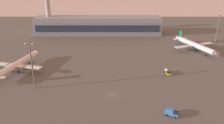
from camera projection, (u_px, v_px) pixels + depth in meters
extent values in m
plane|color=#56544F|center=(111.00, 94.00, 111.73)|extent=(416.00, 416.00, 0.00)
cube|color=gray|center=(97.00, 27.00, 218.75)|extent=(120.29, 22.00, 14.00)
cube|color=#263347|center=(97.00, 29.00, 208.10)|extent=(115.48, 0.40, 6.16)
cube|color=gray|center=(97.00, 18.00, 215.68)|extent=(120.29, 19.80, 2.40)
cylinder|color=#A8A8B2|center=(48.00, 15.00, 217.04)|extent=(4.40, 4.40, 36.28)
cylinder|color=silver|center=(16.00, 65.00, 136.52)|extent=(12.97, 37.05, 3.93)
cone|color=silver|center=(34.00, 54.00, 154.39)|extent=(4.23, 3.32, 3.73)
cube|color=silver|center=(15.00, 66.00, 135.67)|extent=(33.10, 12.15, 0.36)
cylinder|color=slate|center=(7.00, 66.00, 137.21)|extent=(3.12, 4.17, 2.28)
cylinder|color=slate|center=(24.00, 68.00, 134.66)|extent=(3.12, 4.17, 2.28)
cube|color=orange|center=(16.00, 66.00, 136.92)|extent=(11.85, 34.07, 0.37)
cylinder|color=#333338|center=(28.00, 60.00, 147.93)|extent=(0.29, 0.29, 3.67)
cylinder|color=black|center=(28.00, 63.00, 148.61)|extent=(0.68, 1.20, 1.14)
cylinder|color=#333338|center=(11.00, 69.00, 135.39)|extent=(0.29, 0.29, 3.67)
cylinder|color=black|center=(11.00, 71.00, 136.08)|extent=(0.68, 1.20, 1.14)
cylinder|color=#333338|center=(17.00, 69.00, 134.37)|extent=(0.29, 0.29, 3.67)
cylinder|color=black|center=(18.00, 72.00, 135.05)|extent=(0.68, 1.20, 1.14)
cylinder|color=silver|center=(194.00, 45.00, 172.31)|extent=(17.87, 37.17, 4.05)
cone|color=silver|center=(215.00, 53.00, 154.69)|extent=(4.52, 3.79, 3.85)
cone|color=silver|center=(177.00, 38.00, 190.12)|extent=(4.49, 4.12, 3.64)
cube|color=silver|center=(193.00, 45.00, 173.31)|extent=(33.28, 16.50, 0.37)
cube|color=silver|center=(179.00, 39.00, 188.29)|extent=(11.84, 6.69, 0.37)
cube|color=#146B4C|center=(180.00, 35.00, 186.80)|extent=(1.55, 3.29, 6.93)
cylinder|color=slate|center=(199.00, 45.00, 175.61)|extent=(3.59, 4.43, 2.34)
cylinder|color=slate|center=(187.00, 47.00, 171.57)|extent=(3.59, 4.43, 2.34)
cube|color=#146B4C|center=(194.00, 47.00, 172.73)|extent=(16.37, 34.16, 0.38)
cylinder|color=#333338|center=(206.00, 52.00, 162.45)|extent=(0.30, 0.30, 3.78)
cylinder|color=black|center=(205.00, 55.00, 163.16)|extent=(0.83, 1.25, 1.17)
cylinder|color=#333338|center=(194.00, 46.00, 176.12)|extent=(0.30, 0.30, 3.78)
cylinder|color=black|center=(194.00, 48.00, 176.83)|extent=(0.83, 1.25, 1.17)
cylinder|color=#333338|center=(189.00, 47.00, 174.51)|extent=(0.30, 0.30, 3.78)
cylinder|color=black|center=(189.00, 49.00, 175.21)|extent=(0.83, 1.25, 1.17)
cube|color=yellow|center=(168.00, 73.00, 132.23)|extent=(2.63, 3.18, 1.20)
cube|color=#1E232D|center=(168.00, 72.00, 131.88)|extent=(2.41, 2.81, 0.70)
cylinder|color=silver|center=(166.00, 71.00, 134.58)|extent=(2.13, 4.33, 1.80)
cylinder|color=black|center=(169.00, 75.00, 132.15)|extent=(0.37, 0.92, 0.90)
cylinder|color=black|center=(166.00, 75.00, 131.98)|extent=(0.37, 0.92, 0.90)
cylinder|color=black|center=(167.00, 72.00, 135.70)|extent=(0.37, 0.92, 0.90)
cylinder|color=black|center=(164.00, 72.00, 135.53)|extent=(0.37, 0.92, 0.90)
cube|color=#3372BF|center=(174.00, 114.00, 94.43)|extent=(3.55, 3.41, 1.20)
cube|color=#1E232D|center=(175.00, 112.00, 94.07)|extent=(3.17, 3.08, 0.70)
cube|color=#3372BF|center=(169.00, 111.00, 95.23)|extent=(4.26, 3.72, 2.60)
cylinder|color=black|center=(176.00, 114.00, 95.35)|extent=(0.94, 0.69, 0.90)
cylinder|color=black|center=(174.00, 117.00, 93.62)|extent=(0.94, 0.69, 0.90)
cylinder|color=black|center=(167.00, 112.00, 96.86)|extent=(0.94, 0.69, 0.90)
cylinder|color=black|center=(166.00, 115.00, 95.14)|extent=(0.94, 0.69, 0.90)
cylinder|color=slate|center=(31.00, 66.00, 112.84)|extent=(0.70, 0.70, 24.97)
cube|color=slate|center=(28.00, 44.00, 108.39)|extent=(4.80, 0.40, 0.40)
sphere|color=#F9EAB2|center=(24.00, 44.00, 108.39)|extent=(0.90, 0.90, 0.90)
sphere|color=#F9EAB2|center=(32.00, 44.00, 108.40)|extent=(0.90, 0.90, 0.90)
cylinder|color=slate|center=(216.00, 29.00, 189.29)|extent=(0.70, 0.70, 23.64)
cube|color=slate|center=(219.00, 16.00, 185.10)|extent=(4.80, 0.40, 0.40)
sphere|color=#F9EAB2|center=(217.00, 16.00, 185.09)|extent=(0.90, 0.90, 0.90)
sphere|color=#F9EAB2|center=(221.00, 16.00, 185.11)|extent=(0.90, 0.90, 0.90)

